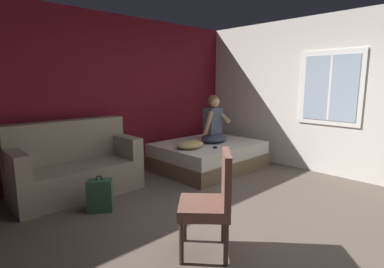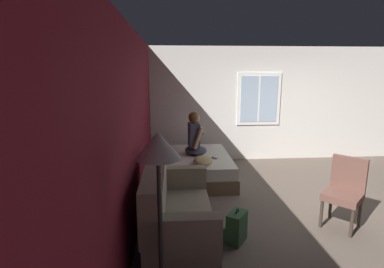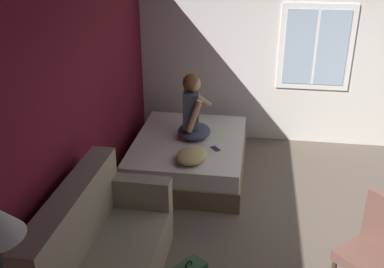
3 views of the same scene
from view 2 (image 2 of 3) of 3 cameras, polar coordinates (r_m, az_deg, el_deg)
ground_plane at (r=5.65m, az=23.05°, el=-11.44°), size 40.00×40.00×0.00m
wall_back_accent at (r=4.67m, az=-10.85°, el=1.83°), size 9.84×0.16×2.70m
wall_side_with_window at (r=7.55m, az=15.25°, el=5.51°), size 0.19×7.35×2.70m
bed at (r=6.11m, az=0.31°, el=-6.29°), size 1.87×1.48×0.48m
couch at (r=3.89m, az=-3.46°, el=-15.04°), size 1.71×0.85×1.04m
side_chair at (r=4.75m, az=27.06°, el=-9.42°), size 0.65×0.65×0.98m
person_seated at (r=6.05m, az=0.56°, el=-0.58°), size 0.56×0.49×0.88m
backpack at (r=4.05m, az=8.37°, el=-17.22°), size 0.35×0.34×0.46m
throw_pillow at (r=5.47m, az=2.10°, el=-5.06°), size 0.53×0.43×0.14m
cell_phone at (r=5.86m, az=4.19°, el=-4.59°), size 0.16×0.14×0.01m
floor_lamp at (r=2.41m, az=-6.39°, el=-5.83°), size 0.36×0.36×1.70m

